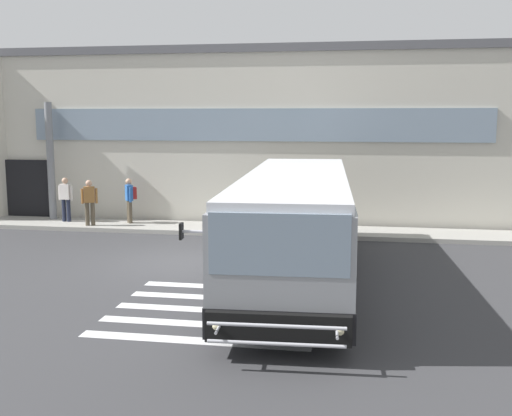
{
  "coord_description": "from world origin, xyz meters",
  "views": [
    {
      "loc": [
        4.96,
        -16.5,
        4.13
      ],
      "look_at": [
        2.05,
        0.67,
        1.5
      ],
      "focal_mm": 42.94,
      "sensor_mm": 36.0,
      "label": 1
    }
  ],
  "objects_px": {
    "bus_main_foreground": "(296,228)",
    "passenger_by_doorway": "(90,200)",
    "entry_support_column": "(51,161)",
    "passenger_near_column": "(66,197)",
    "passenger_at_curb_edge": "(130,197)"
  },
  "relations": [
    {
      "from": "passenger_near_column",
      "to": "entry_support_column",
      "type": "bearing_deg",
      "value": 149.04
    },
    {
      "from": "entry_support_column",
      "to": "passenger_near_column",
      "type": "height_order",
      "value": "entry_support_column"
    },
    {
      "from": "passenger_at_curb_edge",
      "to": "passenger_near_column",
      "type": "bearing_deg",
      "value": -177.11
    },
    {
      "from": "passenger_near_column",
      "to": "passenger_at_curb_edge",
      "type": "relative_size",
      "value": 1.0
    },
    {
      "from": "passenger_at_curb_edge",
      "to": "bus_main_foreground",
      "type": "bearing_deg",
      "value": -42.86
    },
    {
      "from": "passenger_near_column",
      "to": "bus_main_foreground",
      "type": "bearing_deg",
      "value": -33.7
    },
    {
      "from": "bus_main_foreground",
      "to": "passenger_at_curb_edge",
      "type": "relative_size",
      "value": 6.84
    },
    {
      "from": "bus_main_foreground",
      "to": "passenger_by_doorway",
      "type": "relative_size",
      "value": 6.84
    },
    {
      "from": "passenger_by_doorway",
      "to": "passenger_at_curb_edge",
      "type": "xyz_separation_m",
      "value": [
        1.25,
        0.79,
        0.03
      ]
    },
    {
      "from": "bus_main_foreground",
      "to": "passenger_near_column",
      "type": "xyz_separation_m",
      "value": [
        -9.4,
        6.27,
        -0.25
      ]
    },
    {
      "from": "passenger_near_column",
      "to": "passenger_at_curb_edge",
      "type": "distance_m",
      "value": 2.51
    },
    {
      "from": "bus_main_foreground",
      "to": "passenger_by_doorway",
      "type": "xyz_separation_m",
      "value": [
        -8.14,
        5.61,
        -0.25
      ]
    },
    {
      "from": "entry_support_column",
      "to": "bus_main_foreground",
      "type": "distance_m",
      "value": 12.28
    },
    {
      "from": "bus_main_foreground",
      "to": "passenger_by_doorway",
      "type": "height_order",
      "value": "bus_main_foreground"
    },
    {
      "from": "passenger_near_column",
      "to": "passenger_by_doorway",
      "type": "bearing_deg",
      "value": -27.72
    }
  ]
}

